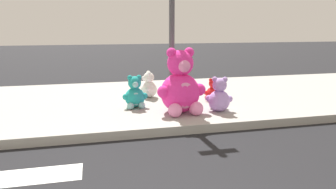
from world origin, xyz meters
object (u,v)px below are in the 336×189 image
object	(u,v)px
sign_pole	(172,19)
plush_pink_large	(181,87)
plush_white	(148,87)
plush_brown	(180,89)
plush_red	(213,92)
plush_teal	(135,95)
plush_lavender	(219,97)

from	to	relation	value
sign_pole	plush_pink_large	world-z (taller)	sign_pole
plush_white	plush_brown	bearing A→B (deg)	-19.75
sign_pole	plush_red	bearing A→B (deg)	10.40
plush_teal	sign_pole	bearing A→B (deg)	0.92
sign_pole	plush_brown	distance (m)	1.63
sign_pole	plush_teal	xyz separation A→B (m)	(-0.75, -0.01, -1.44)
plush_teal	plush_brown	bearing A→B (deg)	28.17
plush_pink_large	plush_brown	size ratio (longest dim) A/B	2.25
plush_pink_large	plush_lavender	world-z (taller)	plush_pink_large
plush_pink_large	plush_lavender	distance (m)	0.77
plush_teal	plush_red	distance (m)	1.72
plush_teal	plush_brown	world-z (taller)	plush_teal
plush_brown	sign_pole	bearing A→B (deg)	-120.83
sign_pole	plush_pink_large	bearing A→B (deg)	-87.67
plush_brown	plush_red	bearing A→B (deg)	-32.50
plush_pink_large	plush_lavender	xyz separation A→B (m)	(0.73, -0.07, -0.21)
plush_red	plush_teal	bearing A→B (deg)	-173.71
plush_white	plush_pink_large	bearing A→B (deg)	-75.40
plush_teal	plush_lavender	distance (m)	1.63
plush_pink_large	plush_lavender	size ratio (longest dim) A/B	1.81
sign_pole	plush_white	distance (m)	1.71
sign_pole	plush_brown	size ratio (longest dim) A/B	6.02
plush_pink_large	plush_lavender	bearing A→B (deg)	-5.55
sign_pole	plush_teal	distance (m)	1.62
plush_white	plush_red	world-z (taller)	plush_white
plush_teal	plush_lavender	xyz separation A→B (m)	(1.50, -0.64, 0.01)
plush_pink_large	plush_teal	xyz separation A→B (m)	(-0.77, 0.57, -0.22)
plush_brown	plush_lavender	xyz separation A→B (m)	(0.42, -1.23, 0.05)
plush_white	plush_lavender	size ratio (longest dim) A/B	0.90
plush_pink_large	plush_white	bearing A→B (deg)	104.60
plush_red	plush_lavender	bearing A→B (deg)	-103.72
plush_red	plush_white	bearing A→B (deg)	153.83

